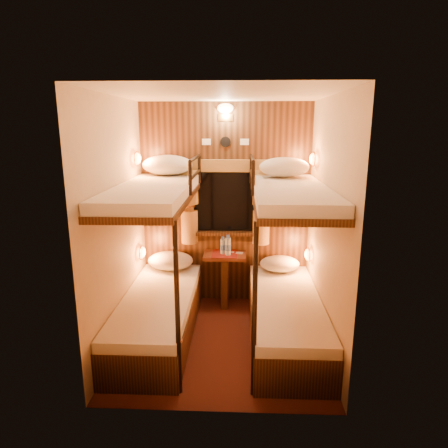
{
  "coord_description": "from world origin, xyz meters",
  "views": [
    {
      "loc": [
        0.19,
        -3.67,
        2.12
      ],
      "look_at": [
        0.02,
        0.15,
        1.19
      ],
      "focal_mm": 32.0,
      "sensor_mm": 36.0,
      "label": 1
    }
  ],
  "objects_px": {
    "bunk_right": "(286,288)",
    "bottle_right": "(223,246)",
    "bunk_left": "(158,285)",
    "table": "(225,272)",
    "bottle_left": "(228,246)"
  },
  "relations": [
    {
      "from": "bottle_left",
      "to": "bottle_right",
      "type": "height_order",
      "value": "bottle_left"
    },
    {
      "from": "table",
      "to": "bottle_left",
      "type": "height_order",
      "value": "bottle_left"
    },
    {
      "from": "bunk_left",
      "to": "bottle_left",
      "type": "distance_m",
      "value": 1.02
    },
    {
      "from": "bunk_right",
      "to": "bottle_left",
      "type": "height_order",
      "value": "bunk_right"
    },
    {
      "from": "table",
      "to": "bottle_right",
      "type": "distance_m",
      "value": 0.33
    },
    {
      "from": "table",
      "to": "bottle_left",
      "type": "distance_m",
      "value": 0.35
    },
    {
      "from": "bunk_right",
      "to": "bottle_left",
      "type": "distance_m",
      "value": 0.97
    },
    {
      "from": "bottle_left",
      "to": "bottle_right",
      "type": "bearing_deg",
      "value": 144.81
    },
    {
      "from": "bunk_left",
      "to": "bunk_right",
      "type": "height_order",
      "value": "same"
    },
    {
      "from": "table",
      "to": "bottle_left",
      "type": "bearing_deg",
      "value": -50.3
    },
    {
      "from": "table",
      "to": "bottle_right",
      "type": "relative_size",
      "value": 3.08
    },
    {
      "from": "bottle_right",
      "to": "table",
      "type": "bearing_deg",
      "value": 8.15
    },
    {
      "from": "bunk_right",
      "to": "table",
      "type": "distance_m",
      "value": 1.02
    },
    {
      "from": "bunk_right",
      "to": "table",
      "type": "xyz_separation_m",
      "value": [
        -0.65,
        0.78,
        -0.14
      ]
    },
    {
      "from": "bunk_right",
      "to": "bottle_right",
      "type": "bearing_deg",
      "value": 130.79
    }
  ]
}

